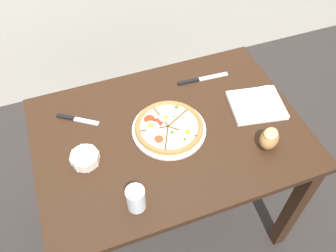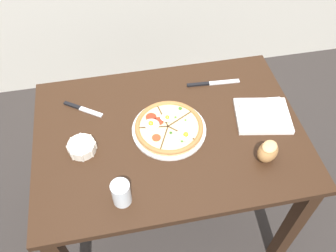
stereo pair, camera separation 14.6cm
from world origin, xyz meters
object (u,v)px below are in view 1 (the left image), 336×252
Objects in this scene: bread_piece_near at (269,138)px; napkin_folded at (257,104)px; ramekin_bowl at (85,158)px; pizza at (168,128)px; knife_spare at (202,79)px; knife_main at (77,119)px; water_glass at (136,200)px; dining_table at (169,149)px.

napkin_folded is at bearing 73.12° from bread_piece_near.
napkin_folded is (0.77, 0.03, -0.01)m from ramekin_bowl.
ramekin_bowl is 0.45× the size of napkin_folded.
ramekin_bowl is (-0.35, -0.03, 0.00)m from pizza.
knife_main is at bearing -172.07° from knife_spare.
water_glass is (-0.48, -0.52, 0.04)m from knife_spare.
napkin_folded is at bearing 0.19° from dining_table.
pizza is at bearing 5.86° from knife_main.
knife_main and knife_spare have the same top height.
knife_spare is (0.61, 0.27, -0.02)m from ramekin_bowl.
napkin_folded is 1.03× the size of knife_spare.
bread_piece_near is (0.35, -0.20, 0.17)m from dining_table.
knife_spare is (-0.15, 0.24, -0.01)m from napkin_folded.
bread_piece_near is 0.80m from knife_main.
knife_spare is 2.42× the size of water_glass.
napkin_folded is 0.21m from bread_piece_near.
pizza is 0.39m from knife_main.
bread_piece_near is at bearing -106.88° from napkin_folded.
water_glass is at bearing -62.19° from ramekin_bowl.
ramekin_bowl reaches higher than knife_main.
ramekin_bowl is 1.13× the size of water_glass.
napkin_folded reaches higher than dining_table.
pizza is 2.65× the size of ramekin_bowl.
dining_table is 9.59× the size of ramekin_bowl.
dining_table is 0.44m from bread_piece_near.
dining_table is 0.39m from ramekin_bowl.
dining_table is 0.15m from pizza.
pizza is 0.36m from water_glass.
pizza is 2.59× the size of bread_piece_near.
ramekin_bowl is 0.77m from napkin_folded.
knife_spare is at bearing 43.59° from dining_table.
pizza is at bearing -134.22° from knife_spare.
pizza is at bearing 179.41° from napkin_folded.
dining_table is 3.61× the size of pizza.
knife_spare is at bearing 38.95° from knife_main.
ramekin_bowl is 0.22m from knife_main.
dining_table is at bearing -133.03° from knife_spare.
water_glass is (0.13, -0.25, 0.02)m from ramekin_bowl.
ramekin_bowl is at bearing -175.46° from dining_table.
knife_spare is (0.26, 0.24, -0.01)m from pizza.
water_glass is at bearing -40.90° from knife_main.
water_glass is (-0.23, -0.28, 0.17)m from dining_table.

